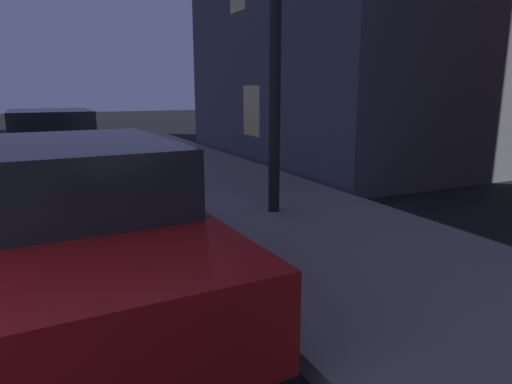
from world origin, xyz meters
TOP-DOWN VIEW (x-y plane):
  - car_red at (2.85, 2.76)m, footprint 2.08×4.31m
  - car_green at (2.85, 9.40)m, footprint 2.09×4.55m

SIDE VIEW (x-z plane):
  - car_green at x=2.85m, z-range -0.01..1.42m
  - car_red at x=2.85m, z-range -0.01..1.42m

